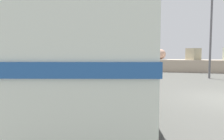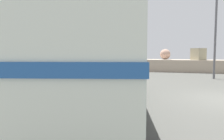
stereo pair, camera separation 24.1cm
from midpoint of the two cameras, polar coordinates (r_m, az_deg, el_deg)
breakwater at (r=21.11m, az=22.50°, el=1.23°), size 31.36×2.18×2.28m
vintage_coach at (r=6.93m, az=-4.02°, el=6.42°), size 4.34×8.91×3.70m
lamp_post at (r=16.42m, az=25.72°, el=9.80°), size 0.89×0.36×6.02m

